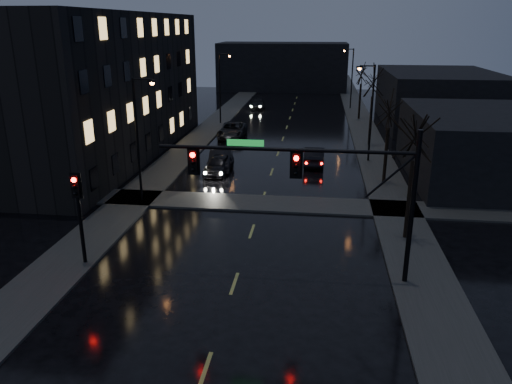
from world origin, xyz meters
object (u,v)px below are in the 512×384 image
(oncoming_car_a, at_px, (219,164))
(lead_car, at_px, (314,156))
(oncoming_car_b, at_px, (220,159))
(oncoming_car_d, at_px, (258,104))
(oncoming_car_c, at_px, (233,130))

(oncoming_car_a, height_order, lead_car, lead_car)
(oncoming_car_b, height_order, lead_car, oncoming_car_b)
(oncoming_car_d, xyz_separation_m, lead_car, (8.12, -28.00, 0.05))
(oncoming_car_d, bearing_deg, oncoming_car_c, -98.57)
(oncoming_car_a, height_order, oncoming_car_b, oncoming_car_b)
(oncoming_car_b, distance_m, lead_car, 7.76)
(lead_car, bearing_deg, oncoming_car_a, 26.28)
(oncoming_car_a, xyz_separation_m, lead_car, (7.34, 3.48, 0.03))
(oncoming_car_d, distance_m, lead_car, 29.16)
(oncoming_car_b, height_order, oncoming_car_c, oncoming_car_b)
(oncoming_car_a, height_order, oncoming_car_d, oncoming_car_a)
(oncoming_car_a, xyz_separation_m, oncoming_car_b, (-0.14, 1.42, 0.07))
(oncoming_car_b, bearing_deg, oncoming_car_d, 85.35)
(oncoming_car_c, bearing_deg, oncoming_car_b, -87.13)
(oncoming_car_b, height_order, oncoming_car_d, oncoming_car_b)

